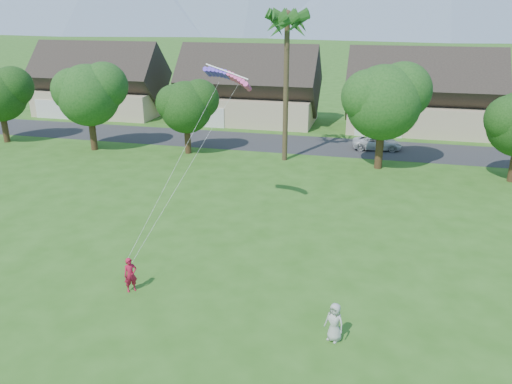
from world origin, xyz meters
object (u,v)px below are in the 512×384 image
(parafoil_kite, at_px, (229,75))
(kite_flyer, at_px, (130,275))
(parked_car, at_px, (377,143))
(watcher, at_px, (334,322))

(parafoil_kite, bearing_deg, kite_flyer, -96.49)
(kite_flyer, bearing_deg, parked_car, 25.70)
(parafoil_kite, bearing_deg, parked_car, 72.59)
(parked_car, xyz_separation_m, parafoil_kite, (-8.56, -19.22, 8.30))
(kite_flyer, relative_size, parafoil_kite, 0.59)
(watcher, xyz_separation_m, parafoil_kite, (-7.45, 10.70, 8.10))
(parafoil_kite, bearing_deg, watcher, -48.56)
(parked_car, bearing_deg, kite_flyer, 152.54)
(parked_car, height_order, parafoil_kite, parafoil_kite)
(watcher, xyz_separation_m, parked_car, (1.11, 29.93, -0.20))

